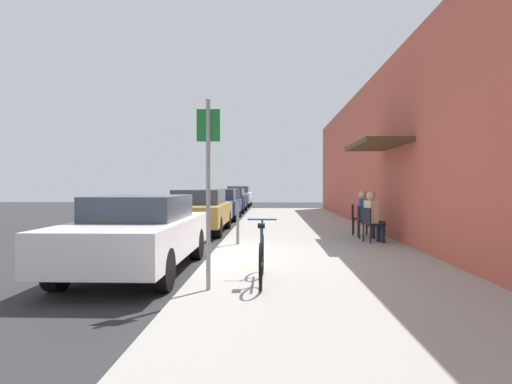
{
  "coord_description": "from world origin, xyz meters",
  "views": [
    {
      "loc": [
        1.25,
        -8.74,
        1.55
      ],
      "look_at": [
        0.64,
        8.73,
        1.28
      ],
      "focal_mm": 29.88,
      "sensor_mm": 36.0,
      "label": 1
    }
  ],
  "objects_px": {
    "parked_car_2": "(219,204)",
    "parked_car_0": "(139,232)",
    "seated_patron_0": "(373,215)",
    "cafe_chair_2": "(357,217)",
    "bicycle_0": "(262,258)",
    "street_sign": "(208,179)",
    "seated_patron_1": "(365,212)",
    "parked_car_1": "(199,210)",
    "parked_car_4": "(239,196)",
    "parking_meter": "(238,213)",
    "cafe_chair_1": "(363,219)",
    "cafe_chair_0": "(371,222)",
    "parked_car_3": "(230,200)"
  },
  "relations": [
    {
      "from": "parked_car_4",
      "to": "cafe_chair_1",
      "type": "distance_m",
      "value": 19.91
    },
    {
      "from": "parked_car_2",
      "to": "seated_patron_0",
      "type": "distance_m",
      "value": 9.94
    },
    {
      "from": "parked_car_0",
      "to": "parked_car_1",
      "type": "bearing_deg",
      "value": 90.0
    },
    {
      "from": "parking_meter",
      "to": "cafe_chair_1",
      "type": "height_order",
      "value": "parking_meter"
    },
    {
      "from": "parked_car_1",
      "to": "seated_patron_0",
      "type": "relative_size",
      "value": 3.41
    },
    {
      "from": "bicycle_0",
      "to": "seated_patron_0",
      "type": "xyz_separation_m",
      "value": [
        2.7,
        4.47,
        0.34
      ]
    },
    {
      "from": "parked_car_0",
      "to": "parking_meter",
      "type": "relative_size",
      "value": 3.33
    },
    {
      "from": "street_sign",
      "to": "seated_patron_1",
      "type": "bearing_deg",
      "value": 59.74
    },
    {
      "from": "parked_car_0",
      "to": "parking_meter",
      "type": "xyz_separation_m",
      "value": [
        1.55,
        2.78,
        0.17
      ]
    },
    {
      "from": "cafe_chair_0",
      "to": "cafe_chair_1",
      "type": "xyz_separation_m",
      "value": [
        -0.0,
        0.93,
        0.0
      ]
    },
    {
      "from": "parked_car_1",
      "to": "parked_car_4",
      "type": "relative_size",
      "value": 1.0
    },
    {
      "from": "street_sign",
      "to": "bicycle_0",
      "type": "bearing_deg",
      "value": 33.79
    },
    {
      "from": "parked_car_2",
      "to": "seated_patron_1",
      "type": "height_order",
      "value": "seated_patron_1"
    },
    {
      "from": "parked_car_0",
      "to": "bicycle_0",
      "type": "relative_size",
      "value": 2.57
    },
    {
      "from": "parked_car_4",
      "to": "parked_car_1",
      "type": "bearing_deg",
      "value": -90.0
    },
    {
      "from": "parked_car_4",
      "to": "parked_car_0",
      "type": "bearing_deg",
      "value": -90.0
    },
    {
      "from": "parked_car_1",
      "to": "bicycle_0",
      "type": "xyz_separation_m",
      "value": [
        2.22,
        -7.59,
        -0.25
      ]
    },
    {
      "from": "seated_patron_0",
      "to": "cafe_chair_2",
      "type": "bearing_deg",
      "value": 91.94
    },
    {
      "from": "parked_car_4",
      "to": "parking_meter",
      "type": "xyz_separation_m",
      "value": [
        1.55,
        -20.64,
        0.12
      ]
    },
    {
      "from": "seated_patron_1",
      "to": "cafe_chair_2",
      "type": "relative_size",
      "value": 1.48
    },
    {
      "from": "bicycle_0",
      "to": "parked_car_2",
      "type": "bearing_deg",
      "value": 99.6
    },
    {
      "from": "parked_car_2",
      "to": "parked_car_0",
      "type": "bearing_deg",
      "value": -90.0
    },
    {
      "from": "street_sign",
      "to": "parked_car_4",
      "type": "bearing_deg",
      "value": 93.41
    },
    {
      "from": "parked_car_2",
      "to": "cafe_chair_2",
      "type": "bearing_deg",
      "value": -54.96
    },
    {
      "from": "parked_car_4",
      "to": "street_sign",
      "type": "relative_size",
      "value": 1.69
    },
    {
      "from": "parked_car_1",
      "to": "parked_car_0",
      "type": "bearing_deg",
      "value": -90.0
    },
    {
      "from": "seated_patron_1",
      "to": "cafe_chair_2",
      "type": "height_order",
      "value": "seated_patron_1"
    },
    {
      "from": "parked_car_2",
      "to": "cafe_chair_0",
      "type": "xyz_separation_m",
      "value": [
        4.86,
        -8.65,
        -0.09
      ]
    },
    {
      "from": "seated_patron_1",
      "to": "parked_car_0",
      "type": "bearing_deg",
      "value": -140.08
    },
    {
      "from": "parked_car_3",
      "to": "street_sign",
      "type": "distance_m",
      "value": 18.92
    },
    {
      "from": "parked_car_2",
      "to": "street_sign",
      "type": "bearing_deg",
      "value": -83.7
    },
    {
      "from": "parked_car_2",
      "to": "street_sign",
      "type": "xyz_separation_m",
      "value": [
        1.5,
        -13.59,
        0.93
      ]
    },
    {
      "from": "cafe_chair_0",
      "to": "seated_patron_0",
      "type": "bearing_deg",
      "value": 14.61
    },
    {
      "from": "parked_car_1",
      "to": "parked_car_3",
      "type": "distance_m",
      "value": 10.77
    },
    {
      "from": "parked_car_0",
      "to": "parking_meter",
      "type": "bearing_deg",
      "value": 60.89
    },
    {
      "from": "parked_car_0",
      "to": "parked_car_4",
      "type": "height_order",
      "value": "parked_car_4"
    },
    {
      "from": "seated_patron_0",
      "to": "parked_car_2",
      "type": "bearing_deg",
      "value": 119.65
    },
    {
      "from": "seated_patron_0",
      "to": "cafe_chair_2",
      "type": "height_order",
      "value": "seated_patron_0"
    },
    {
      "from": "bicycle_0",
      "to": "cafe_chair_0",
      "type": "relative_size",
      "value": 1.97
    },
    {
      "from": "parked_car_4",
      "to": "seated_patron_0",
      "type": "distance_m",
      "value": 20.81
    },
    {
      "from": "parked_car_1",
      "to": "seated_patron_0",
      "type": "height_order",
      "value": "seated_patron_0"
    },
    {
      "from": "parked_car_3",
      "to": "parked_car_4",
      "type": "distance_m",
      "value": 6.33
    },
    {
      "from": "parked_car_0",
      "to": "street_sign",
      "type": "xyz_separation_m",
      "value": [
        1.5,
        -1.74,
        0.92
      ]
    },
    {
      "from": "parked_car_4",
      "to": "bicycle_0",
      "type": "xyz_separation_m",
      "value": [
        2.22,
        -24.69,
        -0.29
      ]
    },
    {
      "from": "street_sign",
      "to": "parked_car_2",
      "type": "bearing_deg",
      "value": 96.3
    },
    {
      "from": "cafe_chair_1",
      "to": "cafe_chair_2",
      "type": "bearing_deg",
      "value": 89.82
    },
    {
      "from": "cafe_chair_1",
      "to": "parked_car_4",
      "type": "bearing_deg",
      "value": 104.11
    },
    {
      "from": "street_sign",
      "to": "bicycle_0",
      "type": "xyz_separation_m",
      "value": [
        0.72,
        0.48,
        -1.16
      ]
    },
    {
      "from": "cafe_chair_1",
      "to": "seated_patron_1",
      "type": "xyz_separation_m",
      "value": [
        0.06,
        -0.01,
        0.19
      ]
    },
    {
      "from": "bicycle_0",
      "to": "cafe_chair_1",
      "type": "bearing_deg",
      "value": 63.88
    }
  ]
}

